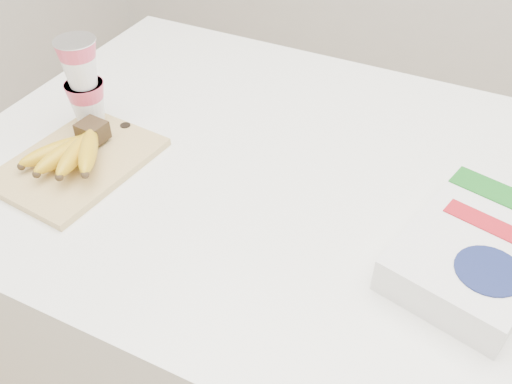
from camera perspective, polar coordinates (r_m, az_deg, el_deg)
table at (r=1.36m, az=4.54°, el=-14.67°), size 1.30×0.86×0.97m
cutting_board at (r=1.06m, az=-17.34°, el=2.85°), size 0.23×0.29×0.01m
bananas at (r=1.04m, az=-17.77°, el=4.06°), size 0.16×0.17×0.06m
yogurt_stack at (r=1.10m, az=-16.93°, el=10.63°), size 0.08×0.08×0.17m
cereal_box at (r=0.88m, az=21.16°, el=-5.57°), size 0.24×0.30×0.06m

